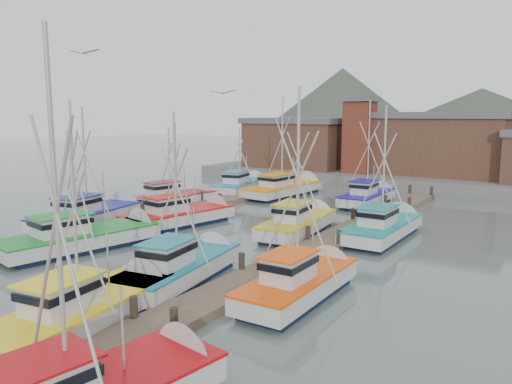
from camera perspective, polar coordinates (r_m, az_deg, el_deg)
The scene contains 22 objects.
ground at distance 29.79m, azimuth -8.98°, elevation -6.50°, with size 260.00×260.00×0.00m, color #50605D.
dock_left at distance 37.32m, azimuth -12.81°, elevation -3.15°, with size 2.30×46.00×1.50m.
dock_right at distance 29.15m, azimuth 6.85°, elevation -6.37°, with size 2.30×46.00×1.50m.
quay at distance 61.78m, azimuth 14.68°, elevation 1.84°, with size 44.00×16.00×1.20m, color slate.
shed_left at distance 64.00m, azimuth 4.82°, elevation 5.70°, with size 12.72×8.48×6.20m.
shed_center at distance 59.81m, azimuth 20.31°, elevation 5.30°, with size 14.84×9.54×6.90m.
lookout_tower at distance 58.32m, azimuth 11.73°, elevation 6.43°, with size 3.60×3.60×8.50m.
distant_hills at distance 147.55m, azimuth 20.67°, elevation 5.25°, with size 175.00×140.00×42.00m.
boat_1 at distance 20.18m, azimuth -18.15°, elevation -12.38°, with size 3.77×8.83×8.00m.
boat_4 at distance 31.15m, azimuth -18.49°, elevation -4.88°, with size 4.70×10.13×9.56m.
boat_5 at distance 24.26m, azimuth -8.14°, elevation -8.39°, with size 3.83×8.61×8.62m.
boat_6 at distance 38.11m, azimuth -17.96°, elevation -2.40°, with size 4.73×10.10×9.25m.
boat_7 at distance 22.04m, azimuth 5.45°, elevation -10.12°, with size 3.78×7.91×9.60m.
boat_8 at distance 36.13m, azimuth -8.12°, elevation -2.66°, with size 4.33×9.21×8.09m.
boat_9 at distance 33.52m, azimuth 5.12°, elevation -3.50°, with size 3.63×8.91×9.09m.
boat_10 at distance 43.50m, azimuth -9.08°, elevation -0.72°, with size 4.19×8.75×7.46m.
boat_11 at distance 33.23m, azimuth 14.57°, elevation -3.86°, with size 3.71×8.91×9.14m.
boat_12 at distance 49.00m, azimuth 3.52°, elevation 0.45°, with size 4.25×10.55×10.51m.
boat_13 at distance 45.03m, azimuth 12.85°, elevation -0.50°, with size 3.83×8.58×9.72m.
boat_14 at distance 51.20m, azimuth -1.55°, elevation 0.82°, with size 4.40×9.41×7.35m.
gull_near at distance 23.20m, azimuth -19.01°, elevation 14.83°, with size 1.52×0.66×0.24m.
gull_far at distance 25.94m, azimuth -3.85°, elevation 11.27°, with size 1.55×0.63×0.24m.
Camera 1 is at (19.40, -21.21, 7.84)m, focal length 35.00 mm.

